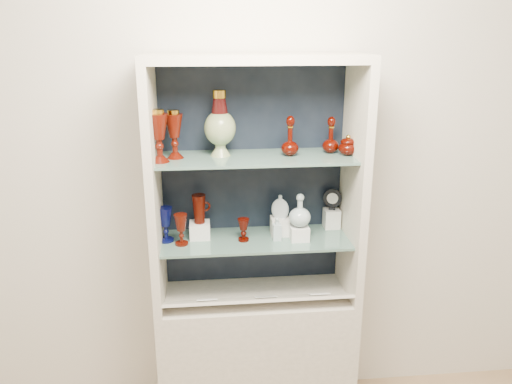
{
  "coord_description": "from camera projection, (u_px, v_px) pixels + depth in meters",
  "views": [
    {
      "loc": [
        -0.23,
        -0.73,
        2.03
      ],
      "look_at": [
        0.0,
        1.53,
        1.3
      ],
      "focal_mm": 35.0,
      "sensor_mm": 36.0,
      "label": 1
    }
  ],
  "objects": [
    {
      "name": "pedestal_lamp_left",
      "position": [
        159.0,
        136.0,
        2.22
      ],
      "size": [
        0.1,
        0.1,
        0.24
      ],
      "primitive_type": null,
      "rotation": [
        0.0,
        0.0,
        -0.12
      ],
      "color": "#4C1006",
      "rests_on": "shelf_upper"
    },
    {
      "name": "cameo_medallion",
      "position": [
        332.0,
        199.0,
        2.58
      ],
      "size": [
        0.1,
        0.06,
        0.11
      ],
      "primitive_type": null,
      "rotation": [
        0.0,
        0.0,
        -0.3
      ],
      "color": "black",
      "rests_on": "riser_cameo_medallion"
    },
    {
      "name": "ruby_goblet_tall",
      "position": [
        181.0,
        230.0,
        2.39
      ],
      "size": [
        0.07,
        0.07,
        0.16
      ],
      "primitive_type": null,
      "rotation": [
        0.0,
        0.0,
        -0.11
      ],
      "color": "#4C1006",
      "rests_on": "shelf_lower"
    },
    {
      "name": "ruby_pitcher",
      "position": [
        199.0,
        209.0,
        2.45
      ],
      "size": [
        0.12,
        0.1,
        0.14
      ],
      "primitive_type": null,
      "rotation": [
        0.0,
        0.0,
        0.33
      ],
      "color": "#4C1006",
      "rests_on": "riser_ruby_pitcher"
    },
    {
      "name": "clear_square_bottle",
      "position": [
        277.0,
        229.0,
        2.45
      ],
      "size": [
        0.04,
        0.04,
        0.12
      ],
      "primitive_type": null,
      "rotation": [
        0.0,
        0.0,
        -0.01
      ],
      "color": "#9DB4B8",
      "rests_on": "shelf_lower"
    },
    {
      "name": "clear_round_decanter",
      "position": [
        300.0,
        211.0,
        2.43
      ],
      "size": [
        0.14,
        0.14,
        0.16
      ],
      "primitive_type": null,
      "rotation": [
        0.0,
        0.0,
        -0.33
      ],
      "color": "#9DB4B8",
      "rests_on": "riser_clear_round_decanter"
    },
    {
      "name": "label_card_0",
      "position": [
        319.0,
        294.0,
        2.47
      ],
      "size": [
        0.1,
        0.06,
        0.03
      ],
      "primitive_type": "cube",
      "rotation": [
        -0.44,
        0.0,
        0.0
      ],
      "color": "white",
      "rests_on": "label_ledge"
    },
    {
      "name": "riser_ruby_pitcher",
      "position": [
        200.0,
        230.0,
        2.48
      ],
      "size": [
        0.1,
        0.1,
        0.08
      ],
      "primitive_type": "cube",
      "color": "silver",
      "rests_on": "shelf_lower"
    },
    {
      "name": "ruby_decanter_a",
      "position": [
        290.0,
        134.0,
        2.34
      ],
      "size": [
        0.11,
        0.11,
        0.21
      ],
      "primitive_type": null,
      "rotation": [
        0.0,
        0.0,
        0.33
      ],
      "color": "#410801",
      "rests_on": "shelf_upper"
    },
    {
      "name": "wall_back",
      "position": [
        252.0,
        161.0,
        2.57
      ],
      "size": [
        3.5,
        0.02,
        2.8
      ],
      "primitive_type": "cube",
      "color": "silver",
      "rests_on": "ground"
    },
    {
      "name": "ruby_decanter_b",
      "position": [
        331.0,
        134.0,
        2.4
      ],
      "size": [
        0.1,
        0.1,
        0.19
      ],
      "primitive_type": null,
      "rotation": [
        0.0,
        0.0,
        0.36
      ],
      "color": "#410801",
      "rests_on": "shelf_upper"
    },
    {
      "name": "label_card_1",
      "position": [
        207.0,
        300.0,
        2.41
      ],
      "size": [
        0.1,
        0.06,
        0.03
      ],
      "primitive_type": "cube",
      "rotation": [
        -0.44,
        0.0,
        0.0
      ],
      "color": "white",
      "rests_on": "label_ledge"
    },
    {
      "name": "pedestal_lamp_right",
      "position": [
        174.0,
        134.0,
        2.29
      ],
      "size": [
        0.1,
        0.1,
        0.22
      ],
      "primitive_type": null,
      "rotation": [
        0.0,
        0.0,
        0.18
      ],
      "color": "#4C1006",
      "rests_on": "shelf_upper"
    },
    {
      "name": "cobalt_goblet",
      "position": [
        166.0,
        224.0,
        2.43
      ],
      "size": [
        0.08,
        0.08,
        0.17
      ],
      "primitive_type": null,
      "rotation": [
        0.0,
        0.0,
        0.16
      ],
      "color": "#0A0E42",
      "rests_on": "shelf_lower"
    },
    {
      "name": "ruby_goblet_small",
      "position": [
        243.0,
        230.0,
        2.44
      ],
      "size": [
        0.08,
        0.08,
        0.11
      ],
      "primitive_type": null,
      "rotation": [
        0.0,
        0.0,
        -0.42
      ],
      "color": "#410801",
      "rests_on": "shelf_lower"
    },
    {
      "name": "cabinet_top_cap",
      "position": [
        256.0,
        58.0,
        2.2
      ],
      "size": [
        1.0,
        0.4,
        0.04
      ],
      "primitive_type": "cube",
      "color": "#BEB4A1",
      "rests_on": "cabinet_side_left"
    },
    {
      "name": "label_card_3",
      "position": [
        266.0,
        297.0,
        2.44
      ],
      "size": [
        0.1,
        0.06,
        0.03
      ],
      "primitive_type": "cube",
      "rotation": [
        -0.44,
        0.0,
        0.0
      ],
      "color": "white",
      "rests_on": "label_ledge"
    },
    {
      "name": "label_ledge",
      "position": [
        258.0,
        300.0,
        2.44
      ],
      "size": [
        0.92,
        0.17,
        0.09
      ],
      "primitive_type": "cube",
      "rotation": [
        -0.44,
        0.0,
        0.0
      ],
      "color": "#BEB4A1",
      "rests_on": "cabinet_base"
    },
    {
      "name": "cabinet_side_right",
      "position": [
        354.0,
        184.0,
        2.43
      ],
      "size": [
        0.04,
        0.4,
        1.15
      ],
      "primitive_type": "cube",
      "color": "#BEB4A1",
      "rests_on": "cabinet_base"
    },
    {
      "name": "enamel_urn",
      "position": [
        220.0,
        123.0,
        2.33
      ],
      "size": [
        0.17,
        0.17,
        0.31
      ],
      "primitive_type": null,
      "rotation": [
        0.0,
        0.0,
        -0.11
      ],
      "color": "#124A19",
      "rests_on": "shelf_upper"
    },
    {
      "name": "shelf_lower",
      "position": [
        256.0,
        240.0,
        2.49
      ],
      "size": [
        0.92,
        0.34,
        0.01
      ],
      "primitive_type": "cube",
      "color": "slate",
      "rests_on": "cabinet_side_left"
    },
    {
      "name": "cabinet_side_left",
      "position": [
        154.0,
        190.0,
        2.34
      ],
      "size": [
        0.04,
        0.4,
        1.15
      ],
      "primitive_type": "cube",
      "color": "#BEB4A1",
      "rests_on": "cabinet_base"
    },
    {
      "name": "flat_flask",
      "position": [
        280.0,
        206.0,
        2.49
      ],
      "size": [
        0.09,
        0.06,
        0.12
      ],
      "primitive_type": null,
      "rotation": [
        0.0,
        0.0,
        -0.31
      ],
      "color": "#AEBDC4",
      "rests_on": "riser_flat_flask"
    },
    {
      "name": "cabinet_base",
      "position": [
        256.0,
        356.0,
        2.67
      ],
      "size": [
        1.0,
        0.4,
        0.75
      ],
      "primitive_type": "cube",
      "color": "#BEB4A1",
      "rests_on": "ground"
    },
    {
      "name": "riser_flat_flask",
      "position": [
        280.0,
        226.0,
        2.52
      ],
      "size": [
        0.09,
        0.09,
        0.09
      ],
      "primitive_type": "cube",
      "color": "silver",
      "rests_on": "shelf_lower"
    },
    {
      "name": "lidded_bowl",
      "position": [
        348.0,
        145.0,
        2.37
      ],
      "size": [
        0.1,
        0.1,
        0.1
      ],
      "primitive_type": null,
      "rotation": [
        0.0,
        0.0,
        -0.15
      ],
      "color": "#410801",
      "rests_on": "shelf_upper"
    },
    {
      "name": "shelf_upper",
      "position": [
        256.0,
        158.0,
        2.36
      ],
      "size": [
        0.92,
        0.34,
        0.01
      ],
      "primitive_type": "cube",
      "color": "slate",
      "rests_on": "cabinet_side_left"
    },
    {
      "name": "riser_cameo_medallion",
      "position": [
        332.0,
        218.0,
        2.61
      ],
      "size": [
        0.08,
        0.08,
        0.1
      ],
      "primitive_type": "cube",
      "color": "silver",
      "rests_on": "shelf_lower"
    },
    {
      "name": "label_card_2",
      "position": [
        265.0,
        297.0,
        2.44
      ],
      "size": [
        0.1,
        0.06,
        0.03
      ],
      "primitive_type": "cube",
      "rotation": [
        -0.44,
        0.0,
        0.0
      ],
      "color": "white",
      "rests_on": "label_ledge"
    },
    {
      "name": "riser_clear_round_decanter",
      "position": [
        299.0,
        233.0,
        2.46
      ],
      "size": [
        0.09,
        0.09,
        0.07
      ],
      "primitive_type": "cube",
      "color": "silver",
      "rests_on": "shelf_lower"
    },
    {
      "name": "cabinet_back_panel",
      "position": [
        252.0,
        176.0,
        2.56
      ],
      "size": [
        0.98,
        0.02,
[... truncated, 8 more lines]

